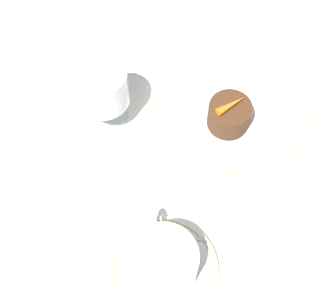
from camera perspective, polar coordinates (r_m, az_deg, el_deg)
name	(u,v)px	position (r m, az deg, el deg)	size (l,w,h in m)	color
ground_plane	(202,108)	(0.77, 4.17, 4.81)	(3.00, 3.00, 0.00)	white
dinner_plate	(233,106)	(0.77, 7.87, 4.98)	(0.27, 0.27, 0.01)	white
saucer	(163,270)	(0.66, -0.64, -14.75)	(0.15, 0.15, 0.01)	white
coffee_cup	(163,262)	(0.62, -0.57, -13.79)	(0.12, 0.09, 0.06)	white
spoon	(158,236)	(0.66, -1.19, -10.82)	(0.04, 0.11, 0.00)	silver
wine_glass	(102,89)	(0.70, -8.03, 6.98)	(0.08, 0.08, 0.11)	silver
fork	(180,24)	(0.88, 1.47, 14.77)	(0.03, 0.19, 0.01)	silver
dessert_cake	(229,115)	(0.72, 7.46, 3.88)	(0.07, 0.07, 0.05)	#4C2D19
carrot_garnish	(231,105)	(0.70, 7.73, 5.14)	(0.03, 0.05, 0.01)	orange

